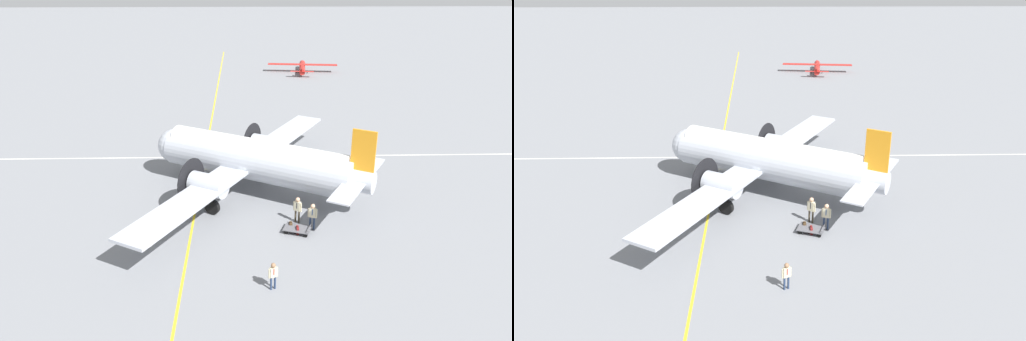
% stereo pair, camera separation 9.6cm
% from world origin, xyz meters
% --- Properties ---
extents(ground_plane, '(300.00, 300.00, 0.00)m').
position_xyz_m(ground_plane, '(0.00, 0.00, 0.00)').
color(ground_plane, slate).
extents(apron_line_eastwest, '(120.00, 0.16, 0.01)m').
position_xyz_m(apron_line_eastwest, '(0.00, -4.33, 0.00)').
color(apron_line_eastwest, gold).
rests_on(apron_line_eastwest, ground_plane).
extents(apron_line_northsouth, '(0.16, 120.00, 0.01)m').
position_xyz_m(apron_line_northsouth, '(-7.31, 0.00, 0.00)').
color(apron_line_northsouth, silver).
rests_on(apron_line_northsouth, ground_plane).
extents(airliner_main, '(23.67, 17.65, 6.16)m').
position_xyz_m(airliner_main, '(-0.23, -0.41, 2.64)').
color(airliner_main, '#ADB2BC').
rests_on(airliner_main, ground_plane).
extents(crew_foreground, '(0.30, 0.52, 1.62)m').
position_xyz_m(crew_foreground, '(11.84, 0.58, 0.99)').
color(crew_foreground, navy).
rests_on(crew_foreground, ground_plane).
extents(passenger_boarding, '(0.32, 0.59, 1.81)m').
position_xyz_m(passenger_boarding, '(5.54, 3.48, 1.11)').
color(passenger_boarding, navy).
rests_on(passenger_boarding, ground_plane).
extents(ramp_agent, '(0.41, 0.53, 1.84)m').
position_xyz_m(ramp_agent, '(4.64, 2.60, 1.13)').
color(ramp_agent, '#473D2D').
rests_on(ramp_agent, ground_plane).
extents(suitcase_near_door, '(0.35, 0.19, 0.48)m').
position_xyz_m(suitcase_near_door, '(5.44, 2.11, 0.22)').
color(suitcase_near_door, '#47331E').
rests_on(suitcase_near_door, ground_plane).
extents(suitcase_upright_spare, '(0.46, 0.14, 0.50)m').
position_xyz_m(suitcase_upright_spare, '(6.05, 2.49, 0.23)').
color(suitcase_upright_spare, maroon).
rests_on(suitcase_upright_spare, ground_plane).
extents(baggage_cart, '(1.69, 1.98, 0.56)m').
position_xyz_m(baggage_cart, '(5.92, 2.51, 0.28)').
color(baggage_cart, '#56565B').
rests_on(baggage_cart, ground_plane).
extents(light_aircraft_distant, '(7.88, 10.55, 2.02)m').
position_xyz_m(light_aircraft_distant, '(-42.09, 8.22, 0.83)').
color(light_aircraft_distant, '#B2231E').
rests_on(light_aircraft_distant, ground_plane).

